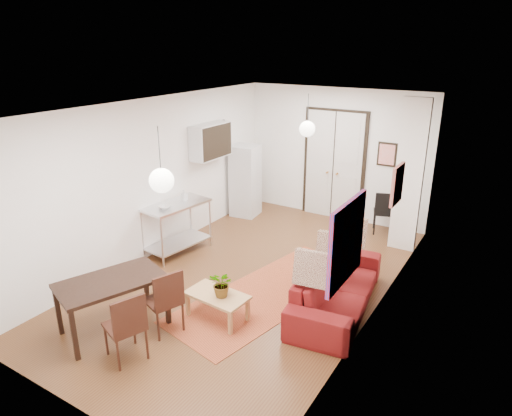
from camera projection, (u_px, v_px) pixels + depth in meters
The scene contains 27 objects.
floor at pixel (251, 278), 7.79m from camera, with size 7.00×7.00×0.00m, color brown.
ceiling at pixel (251, 106), 6.80m from camera, with size 4.20×7.00×0.02m, color white.
wall_back at pixel (335, 154), 10.09m from camera, with size 4.20×0.02×2.90m, color white.
wall_front at pixel (63, 296), 4.49m from camera, with size 4.20×0.02×2.90m, color white.
wall_left at pixel (154, 179), 8.33m from camera, with size 0.02×7.00×2.90m, color white.
wall_right at pixel (380, 224), 6.26m from camera, with size 0.02×7.00×2.90m, color white.
double_doors at pixel (334, 166), 10.14m from camera, with size 1.44×0.06×2.50m, color silver.
stub_partition at pixel (409, 177), 8.43m from camera, with size 0.50×0.10×2.90m, color white.
wall_cabinet at pixel (211, 141), 9.28m from camera, with size 0.35×1.00×0.70m, color silver.
painting_popart at pixel (347, 242), 5.21m from camera, with size 0.05×1.00×1.00m, color red.
painting_abstract at pixel (397, 185), 6.79m from camera, with size 0.05×0.50×0.60m, color beige.
poster_back at pixel (387, 154), 9.45m from camera, with size 0.40×0.03×0.50m, color red.
print_left at pixel (219, 134), 9.74m from camera, with size 0.03×0.44×0.54m, color #9D6E41.
pendant_back at pixel (307, 129), 8.62m from camera, with size 0.30×0.30×0.80m.
pendant_front at pixel (162, 181), 5.42m from camera, with size 0.30×0.30×0.80m.
kilim_rug at pixel (270, 292), 7.34m from camera, with size 1.33×3.55×0.01m, color #BA542E.
sofa at pixel (337, 287), 6.83m from camera, with size 2.36×0.92×0.69m, color maroon.
coffee_table at pixel (217, 297), 6.55m from camera, with size 0.93×0.56×0.40m.
potted_plant at pixel (222, 284), 6.42m from camera, with size 0.35×0.30×0.39m, color #337132.
kitchen_counter at pixel (177, 221), 8.55m from camera, with size 0.81×1.35×0.98m.
bowl at pixel (164, 207), 8.19m from camera, with size 0.23×0.23×0.06m, color silver.
soap_bottle at pixel (184, 195), 8.60m from camera, with size 0.09×0.09×0.20m, color teal.
fridge at pixel (245, 181), 10.40m from camera, with size 0.58×0.58×1.63m, color silver.
dining_table at pixel (111, 286), 6.20m from camera, with size 1.23×1.58×0.77m.
dining_chair_near at pixel (167, 292), 6.31m from camera, with size 0.58×0.70×0.95m.
dining_chair_far at pixel (130, 316), 5.75m from camera, with size 0.58×0.70×0.95m.
black_side_chair at pixel (386, 207), 9.56m from camera, with size 0.53×0.54×0.92m.
Camera 1 is at (3.68, -5.84, 3.81)m, focal length 32.00 mm.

